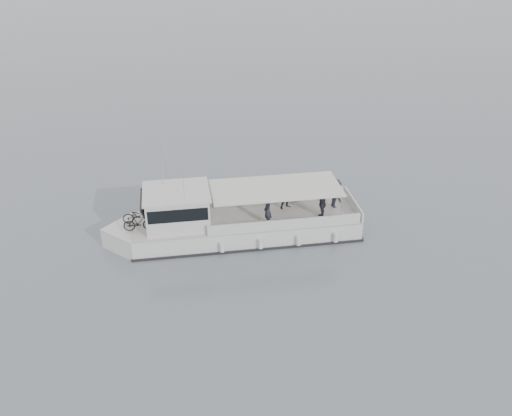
{
  "coord_description": "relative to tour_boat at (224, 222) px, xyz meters",
  "views": [
    {
      "loc": [
        2.77,
        -22.94,
        15.2
      ],
      "look_at": [
        1.39,
        1.67,
        1.6
      ],
      "focal_mm": 40.0,
      "sensor_mm": 36.0,
      "label": 1
    }
  ],
  "objects": [
    {
      "name": "tour_boat",
      "position": [
        0.0,
        0.0,
        0.0
      ],
      "size": [
        12.86,
        5.48,
        5.37
      ],
      "rotation": [
        0.0,
        0.0,
        0.22
      ],
      "color": "silver",
      "rests_on": "ground"
    },
    {
      "name": "ground",
      "position": [
        0.2,
        -1.43,
        -0.88
      ],
      "size": [
        1400.0,
        1400.0,
        0.0
      ],
      "primitive_type": "plane",
      "color": "slate",
      "rests_on": "ground"
    }
  ]
}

